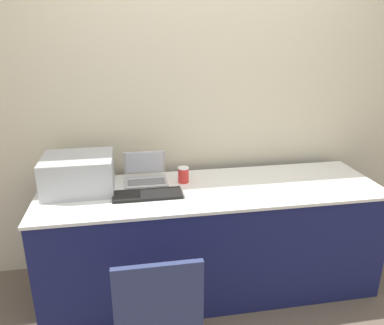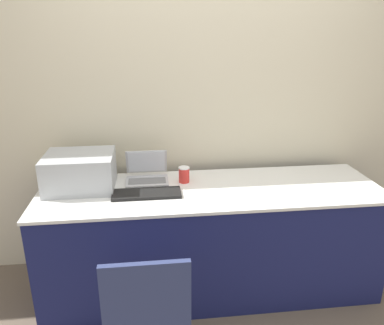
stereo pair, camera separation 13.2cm
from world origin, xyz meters
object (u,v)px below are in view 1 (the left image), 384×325
Objects in this scene: laptop_left at (146,175)px; chair at (158,313)px; external_keyboard at (148,195)px; coffee_cup at (183,175)px; printer at (78,172)px.

chair is at bearing -90.80° from laptop_left.
external_keyboard is (-0.00, -0.26, -0.04)m from laptop_left.
coffee_cup reaches higher than external_keyboard.
printer is 0.71m from coffee_cup.
chair is (0.43, -0.94, -0.41)m from printer.
external_keyboard is 0.82m from chair.
external_keyboard is at bearing 89.25° from chair.
printer is at bearing -169.37° from laptop_left.
coffee_cup reaches higher than chair.
laptop_left reaches higher than coffee_cup.
laptop_left is 2.65× the size of coffee_cup.
laptop_left is at bearing 89.20° from chair.
coffee_cup is (0.71, 0.02, -0.07)m from printer.
chair is at bearing -65.21° from printer.
laptop_left is at bearing 89.06° from external_keyboard.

